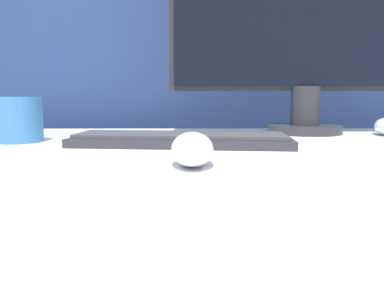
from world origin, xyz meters
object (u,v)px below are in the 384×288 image
computer_mouse_near (192,149)px  mug (18,120)px  keyboard (181,140)px  monitor (308,26)px

computer_mouse_near → mug: size_ratio=1.20×
keyboard → mug: bearing=175.6°
computer_mouse_near → keyboard: (-0.02, 0.20, -0.01)m
keyboard → monitor: 0.47m
monitor → computer_mouse_near: bearing=-123.3°
keyboard → mug: mug is taller
mug → keyboard: bearing=-10.7°
mug → monitor: bearing=15.3°
computer_mouse_near → keyboard: 0.20m
computer_mouse_near → monitor: 0.58m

